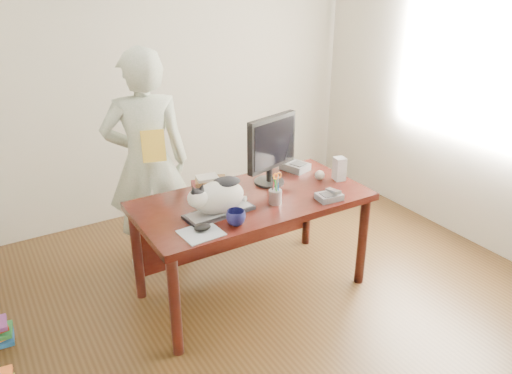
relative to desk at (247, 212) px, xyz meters
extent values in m
plane|color=black|center=(0.00, -0.68, -0.60)|extent=(4.50, 4.50, 0.00)
plane|color=white|center=(0.00, 1.57, 0.75)|extent=(4.00, 0.00, 4.00)
cube|color=black|center=(0.00, -0.08, 0.12)|extent=(1.60, 0.80, 0.05)
cylinder|color=black|center=(-0.74, -0.42, -0.25)|extent=(0.07, 0.07, 0.70)
cylinder|color=black|center=(0.74, -0.42, -0.25)|extent=(0.07, 0.07, 0.70)
cylinder|color=black|center=(-0.74, 0.26, -0.25)|extent=(0.07, 0.07, 0.70)
cylinder|color=black|center=(0.74, 0.26, -0.25)|extent=(0.07, 0.07, 0.70)
cube|color=black|center=(0.00, 0.28, -0.20)|extent=(1.45, 0.03, 0.50)
cube|color=black|center=(-0.31, -0.18, 0.16)|extent=(0.47, 0.21, 0.02)
cube|color=#A3A3A8|center=(-0.31, -0.18, 0.17)|extent=(0.44, 0.18, 0.01)
ellipsoid|color=silver|center=(-0.31, -0.18, 0.27)|extent=(0.36, 0.24, 0.21)
ellipsoid|color=silver|center=(-0.47, -0.21, 0.31)|extent=(0.14, 0.13, 0.12)
ellipsoid|color=black|center=(-0.47, -0.21, 0.35)|extent=(0.09, 0.09, 0.04)
cone|color=black|center=(-0.49, -0.22, 0.38)|extent=(0.07, 0.06, 0.07)
cone|color=black|center=(-0.44, -0.22, 0.38)|extent=(0.06, 0.06, 0.07)
ellipsoid|color=black|center=(-0.24, -0.17, 0.36)|extent=(0.20, 0.16, 0.04)
cylinder|color=silver|center=(-0.14, -0.11, 0.20)|extent=(0.11, 0.14, 0.05)
cylinder|color=black|center=(0.24, 0.08, 0.16)|extent=(0.27, 0.27, 0.02)
cylinder|color=black|center=(0.24, 0.08, 0.22)|extent=(0.05, 0.05, 0.10)
cube|color=black|center=(0.24, 0.06, 0.47)|extent=(0.45, 0.17, 0.38)
cube|color=black|center=(0.25, 0.03, 0.47)|extent=(0.40, 0.12, 0.32)
cylinder|color=#939398|center=(0.09, -0.23, 0.20)|extent=(0.10, 0.10, 0.10)
cylinder|color=black|center=(0.07, -0.22, 0.28)|extent=(0.03, 0.04, 0.14)
cylinder|color=blue|center=(0.10, -0.24, 0.28)|extent=(0.02, 0.04, 0.14)
cylinder|color=#AE181A|center=(0.09, -0.21, 0.28)|extent=(0.01, 0.04, 0.14)
cylinder|color=#1A851D|center=(0.08, -0.25, 0.28)|extent=(0.02, 0.03, 0.14)
cylinder|color=#AAA9AE|center=(0.10, -0.24, 0.29)|extent=(0.02, 0.02, 0.11)
cylinder|color=#AAA9AE|center=(0.10, -0.23, 0.29)|extent=(0.01, 0.02, 0.11)
torus|color=#D6580B|center=(0.08, -0.24, 0.35)|extent=(0.05, 0.02, 0.05)
torus|color=#D6580B|center=(0.11, -0.23, 0.35)|extent=(0.05, 0.02, 0.05)
cube|color=silver|center=(-0.51, -0.35, 0.15)|extent=(0.25, 0.23, 0.01)
ellipsoid|color=black|center=(-0.49, -0.33, 0.17)|extent=(0.11, 0.07, 0.04)
imported|color=#0E0F39|center=(-0.28, -0.36, 0.20)|extent=(0.15, 0.15, 0.09)
cube|color=slate|center=(0.43, -0.37, 0.17)|extent=(0.18, 0.14, 0.04)
cube|color=#434346|center=(0.41, -0.38, 0.19)|extent=(0.07, 0.09, 0.01)
cube|color=#AAA9AE|center=(0.47, -0.37, 0.20)|extent=(0.06, 0.14, 0.05)
cube|color=#A5A5A8|center=(0.71, -0.14, 0.23)|extent=(0.09, 0.10, 0.17)
sphere|color=silver|center=(0.59, -0.07, 0.18)|extent=(0.07, 0.07, 0.07)
cube|color=#4D1418|center=(-0.18, 0.22, 0.17)|extent=(0.28, 0.23, 0.04)
cube|color=brown|center=(-0.17, 0.21, 0.20)|extent=(0.26, 0.24, 0.03)
cube|color=silver|center=(-0.19, 0.23, 0.23)|extent=(0.17, 0.15, 0.02)
cube|color=slate|center=(0.55, 0.19, 0.18)|extent=(0.20, 0.24, 0.06)
cube|color=#434346|center=(0.56, 0.16, 0.21)|extent=(0.13, 0.13, 0.01)
imported|color=white|center=(-0.48, 0.64, 0.26)|extent=(0.71, 0.56, 1.72)
cube|color=gold|center=(-0.48, 0.47, 0.45)|extent=(0.18, 0.14, 0.23)
camera|label=1|loc=(-1.58, -2.74, 1.61)|focal=35.00mm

